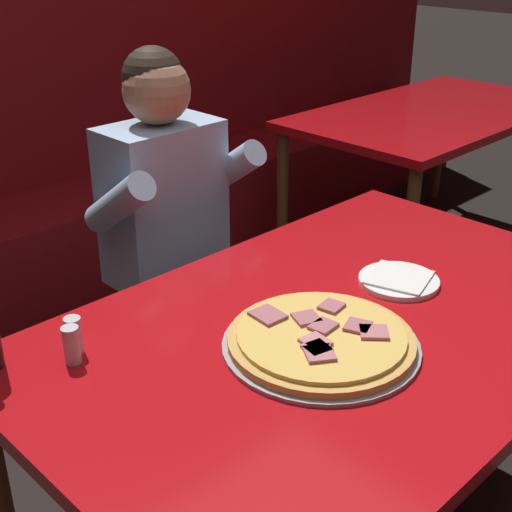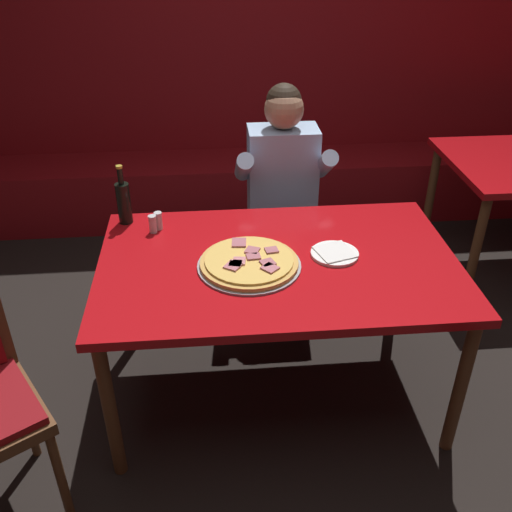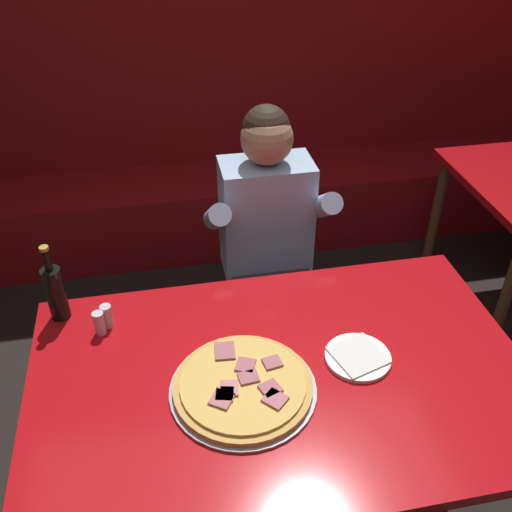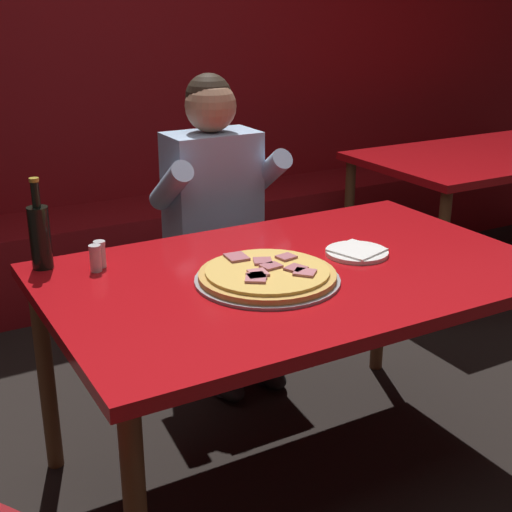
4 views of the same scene
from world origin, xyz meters
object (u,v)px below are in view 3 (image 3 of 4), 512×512
(shaker_black_pepper, at_px, (100,324))
(diner_seated_blue_shirt, at_px, (270,243))
(main_dining_table, at_px, (281,389))
(pizza, at_px, (243,386))
(shaker_oregano, at_px, (107,317))
(beer_bottle, at_px, (55,291))
(plate_white_paper, at_px, (358,357))

(shaker_black_pepper, distance_m, diner_seated_blue_shirt, 0.83)
(main_dining_table, height_order, pizza, pizza)
(shaker_oregano, relative_size, diner_seated_blue_shirt, 0.07)
(pizza, distance_m, beer_bottle, 0.72)
(pizza, distance_m, plate_white_paper, 0.38)
(shaker_black_pepper, bearing_deg, shaker_oregano, 51.46)
(plate_white_paper, bearing_deg, shaker_oregano, 158.37)
(beer_bottle, bearing_deg, pizza, -38.67)
(pizza, distance_m, shaker_black_pepper, 0.54)
(pizza, xyz_separation_m, shaker_black_pepper, (-0.42, 0.34, 0.02))
(shaker_black_pepper, bearing_deg, pizza, -38.47)
(shaker_black_pepper, bearing_deg, beer_bottle, 140.72)
(plate_white_paper, xyz_separation_m, shaker_black_pepper, (-0.80, 0.28, 0.03))
(plate_white_paper, distance_m, beer_bottle, 1.02)
(pizza, relative_size, beer_bottle, 1.51)
(plate_white_paper, height_order, diner_seated_blue_shirt, diner_seated_blue_shirt)
(pizza, height_order, shaker_oregano, shaker_oregano)
(main_dining_table, height_order, plate_white_paper, plate_white_paper)
(diner_seated_blue_shirt, bearing_deg, shaker_oregano, -145.99)
(main_dining_table, relative_size, beer_bottle, 5.31)
(shaker_oregano, bearing_deg, beer_bottle, 153.11)
(beer_bottle, distance_m, shaker_black_pepper, 0.19)
(plate_white_paper, distance_m, diner_seated_blue_shirt, 0.76)
(main_dining_table, height_order, diner_seated_blue_shirt, diner_seated_blue_shirt)
(diner_seated_blue_shirt, bearing_deg, main_dining_table, -99.39)
(shaker_black_pepper, bearing_deg, main_dining_table, -28.00)
(main_dining_table, xyz_separation_m, plate_white_paper, (0.25, 0.02, 0.08))
(beer_bottle, xyz_separation_m, shaker_black_pepper, (0.14, -0.11, -0.07))
(shaker_oregano, xyz_separation_m, diner_seated_blue_shirt, (0.66, 0.44, -0.08))
(main_dining_table, distance_m, diner_seated_blue_shirt, 0.78)
(beer_bottle, bearing_deg, shaker_oregano, -26.89)
(plate_white_paper, xyz_separation_m, beer_bottle, (-0.94, 0.39, 0.10))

